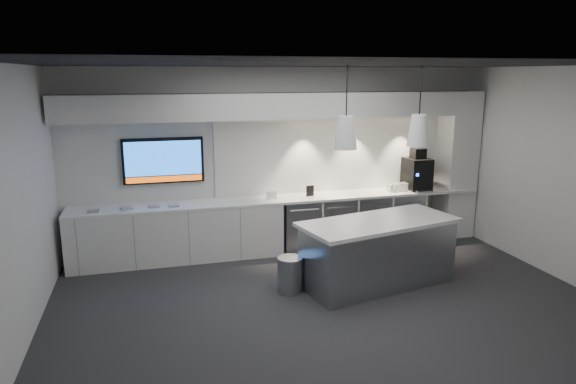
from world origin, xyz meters
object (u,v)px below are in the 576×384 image
object	(u,v)px
bin	(290,274)
coffee_machine	(417,172)
wall_tv	(163,161)
island	(378,252)

from	to	relation	value
bin	coffee_machine	bearing A→B (deg)	30.98
wall_tv	island	xyz separation A→B (m)	(2.77, -2.01, -1.09)
coffee_machine	island	bearing A→B (deg)	-132.99
bin	coffee_machine	distance (m)	3.40
wall_tv	island	size ratio (longest dim) A/B	0.53
island	coffee_machine	size ratio (longest dim) A/B	3.24
island	bin	bearing A→B (deg)	163.47
wall_tv	island	distance (m)	3.60
island	coffee_machine	bearing A→B (deg)	36.31
wall_tv	coffee_machine	bearing A→B (deg)	-3.27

